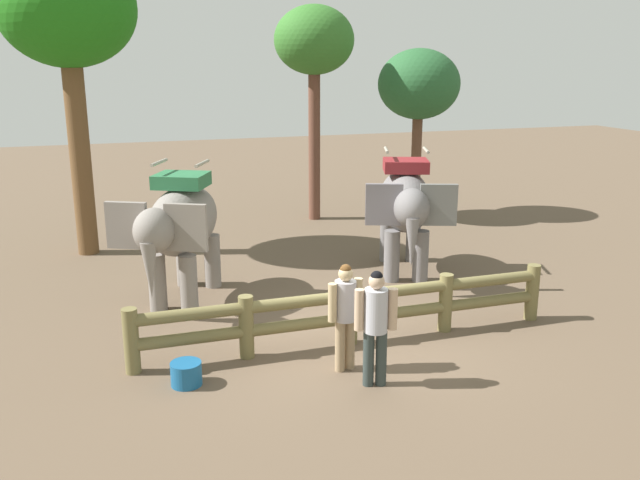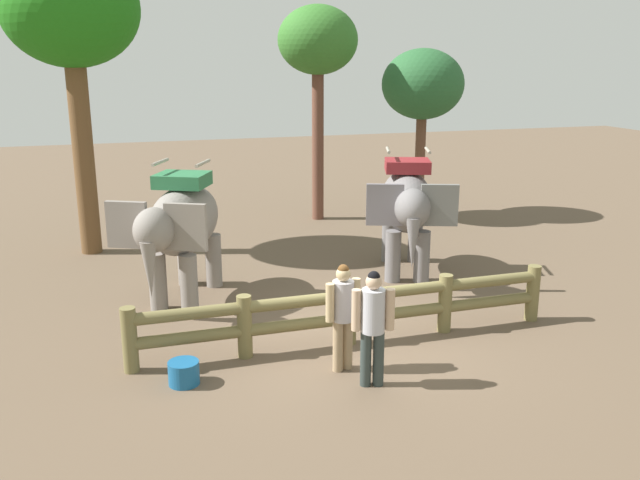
# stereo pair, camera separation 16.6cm
# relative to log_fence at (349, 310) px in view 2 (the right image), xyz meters

# --- Properties ---
(ground_plane) EXTENTS (60.00, 60.00, 0.00)m
(ground_plane) POSITION_rel_log_fence_xyz_m (0.00, 0.06, -0.61)
(ground_plane) COLOR brown
(log_fence) EXTENTS (7.41, 0.24, 1.05)m
(log_fence) POSITION_rel_log_fence_xyz_m (0.00, 0.00, 0.00)
(log_fence) COLOR brown
(log_fence) RESTS_ON ground
(elephant_near_left) EXTENTS (2.55, 3.27, 2.78)m
(elephant_near_left) POSITION_rel_log_fence_xyz_m (-2.43, 2.97, 0.96)
(elephant_near_left) COLOR gray
(elephant_near_left) RESTS_ON ground
(elephant_center) EXTENTS (2.33, 3.32, 2.79)m
(elephant_center) POSITION_rel_log_fence_xyz_m (2.51, 3.27, 0.96)
(elephant_center) COLOR slate
(elephant_center) RESTS_ON ground
(tourist_woman_in_black) EXTENTS (0.62, 0.42, 1.78)m
(tourist_woman_in_black) POSITION_rel_log_fence_xyz_m (-0.19, -1.54, 0.42)
(tourist_woman_in_black) COLOR #2E3836
(tourist_woman_in_black) RESTS_ON ground
(tourist_man_in_blue) EXTENTS (0.59, 0.40, 1.72)m
(tourist_man_in_blue) POSITION_rel_log_fence_xyz_m (-0.44, -0.91, 0.39)
(tourist_man_in_blue) COLOR tan
(tourist_man_in_blue) RESTS_ON ground
(tree_far_left) EXTENTS (2.27, 2.27, 6.15)m
(tree_far_left) POSITION_rel_log_fence_xyz_m (2.23, 8.98, 4.43)
(tree_far_left) COLOR brown
(tree_far_left) RESTS_ON ground
(tree_back_center) EXTENTS (2.42, 2.42, 4.97)m
(tree_back_center) POSITION_rel_log_fence_xyz_m (5.32, 8.53, 3.28)
(tree_back_center) COLOR brown
(tree_back_center) RESTS_ON ground
(tree_far_right) EXTENTS (3.14, 3.14, 7.13)m
(tree_far_right) POSITION_rel_log_fence_xyz_m (-4.24, 7.20, 5.04)
(tree_far_right) COLOR brown
(tree_far_right) RESTS_ON ground
(feed_bucket) EXTENTS (0.46, 0.46, 0.36)m
(feed_bucket) POSITION_rel_log_fence_xyz_m (-2.86, -0.66, -0.43)
(feed_bucket) COLOR #19598C
(feed_bucket) RESTS_ON ground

